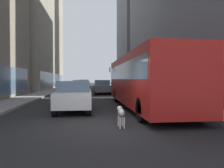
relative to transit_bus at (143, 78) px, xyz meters
name	(u,v)px	position (x,y,z in m)	size (l,w,h in m)	color
ground_plane	(90,88)	(-2.80, 30.38, -1.78)	(120.00, 120.00, 0.00)	#232326
sidewalk_left	(61,88)	(-8.50, 30.38, -1.70)	(2.40, 110.00, 0.15)	gray
sidewalk_right	(118,87)	(2.90, 30.38, -1.70)	(2.40, 110.00, 0.15)	#ADA89E
building_left_mid	(18,27)	(-14.70, 24.85, 8.67)	(10.70, 19.87, 20.90)	#B2A893
building_left_far	(42,18)	(-14.70, 44.24, 15.45)	(8.53, 15.11, 34.47)	#A0937F
building_right_far	(141,13)	(9.10, 36.65, 15.31)	(9.41, 15.08, 34.20)	slate
transit_bus	(143,78)	(0.00, 0.00, 0.00)	(2.78, 11.53, 3.05)	red
car_white_van	(74,95)	(-4.00, -0.54, -0.95)	(1.79, 4.76, 1.62)	silver
car_grey_wagon	(102,87)	(-1.60, 12.78, -0.95)	(1.80, 4.73, 1.62)	slate
car_blue_hatchback	(83,85)	(-4.00, 23.75, -0.95)	(1.79, 4.36, 1.62)	#4C6BB7
car_yellow_taxi	(85,83)	(-4.00, 41.38, -0.95)	(1.71, 4.70, 1.62)	yellow
car_silver_sedan	(84,84)	(-4.00, 30.45, -0.95)	(1.89, 4.22, 1.62)	#B7BABF
car_red_coupe	(81,87)	(-4.00, 11.05, -0.96)	(1.77, 4.28, 1.62)	red
dalmatian_dog	(121,113)	(-2.09, -4.93, -1.26)	(0.22, 0.96, 0.72)	white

